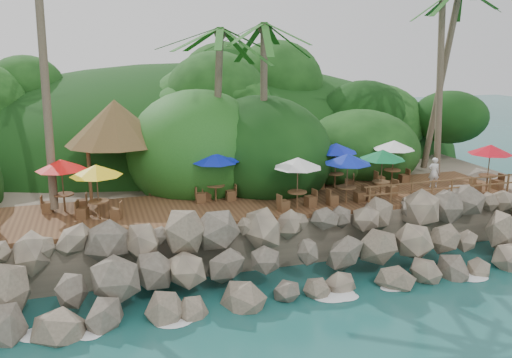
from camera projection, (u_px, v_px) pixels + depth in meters
name	position (u px, v px, depth m)	size (l,w,h in m)	color
ground	(303.00, 303.00, 19.92)	(140.00, 140.00, 0.00)	#19514F
land_base	(211.00, 178.00, 34.48)	(32.00, 25.20, 2.10)	gray
jungle_hill	(191.00, 169.00, 41.69)	(44.80, 28.00, 15.40)	#143811
seawall	(285.00, 255.00, 21.49)	(29.00, 4.00, 2.30)	gray
terrace	(256.00, 204.00, 24.94)	(26.00, 5.00, 0.20)	brown
jungle_foliage	(215.00, 197.00, 33.82)	(44.00, 16.00, 12.00)	#143811
foam_line	(300.00, 299.00, 20.19)	(25.20, 0.80, 0.06)	white
palapa	(115.00, 122.00, 26.08)	(4.98, 4.98, 4.60)	brown
dining_clusters	(267.00, 161.00, 24.45)	(25.78, 5.38, 2.37)	brown
railing	(442.00, 188.00, 25.03)	(8.30, 0.10, 1.00)	brown
waiter	(434.00, 173.00, 27.22)	(0.58, 0.38, 1.58)	white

